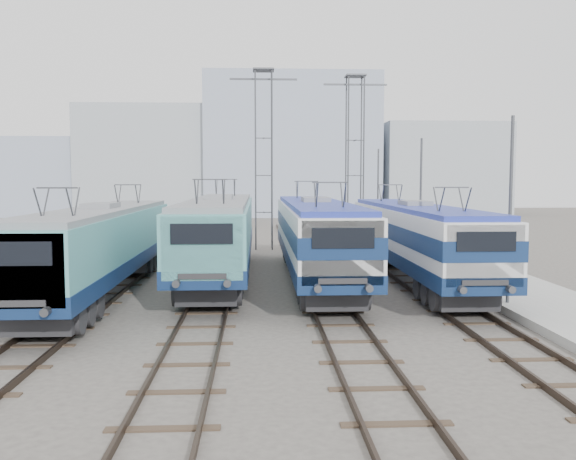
{
  "coord_description": "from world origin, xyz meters",
  "views": [
    {
      "loc": [
        -0.43,
        -19.32,
        4.76
      ],
      "look_at": [
        0.89,
        7.0,
        2.55
      ],
      "focal_mm": 38.0,
      "sensor_mm": 36.0,
      "label": 1
    }
  ],
  "objects_px": {
    "catenary_tower_east": "(355,152)",
    "locomotive_center_left": "(219,230)",
    "locomotive_far_right": "(415,235)",
    "locomotive_far_left": "(100,243)",
    "mast_mid": "(421,202)",
    "mast_rear": "(378,196)",
    "catenary_tower_west": "(264,151)",
    "locomotive_center_right": "(316,232)",
    "mast_front": "(510,214)"
  },
  "relations": [
    {
      "from": "catenary_tower_east",
      "to": "locomotive_center_left",
      "type": "bearing_deg",
      "value": -121.36
    },
    {
      "from": "locomotive_far_right",
      "to": "catenary_tower_east",
      "type": "distance_m",
      "value": 16.66
    },
    {
      "from": "locomotive_far_left",
      "to": "mast_mid",
      "type": "height_order",
      "value": "mast_mid"
    },
    {
      "from": "mast_mid",
      "to": "mast_rear",
      "type": "relative_size",
      "value": 1.0
    },
    {
      "from": "locomotive_far_right",
      "to": "catenary_tower_west",
      "type": "xyz_separation_m",
      "value": [
        -6.75,
        14.06,
        4.41
      ]
    },
    {
      "from": "catenary_tower_east",
      "to": "catenary_tower_west",
      "type": "bearing_deg",
      "value": -162.9
    },
    {
      "from": "locomotive_far_right",
      "to": "catenary_tower_west",
      "type": "bearing_deg",
      "value": 115.64
    },
    {
      "from": "catenary_tower_west",
      "to": "mast_mid",
      "type": "xyz_separation_m",
      "value": [
        8.6,
        -8.0,
        -3.14
      ]
    },
    {
      "from": "locomotive_center_right",
      "to": "mast_mid",
      "type": "height_order",
      "value": "mast_mid"
    },
    {
      "from": "locomotive_center_left",
      "to": "catenary_tower_west",
      "type": "xyz_separation_m",
      "value": [
        2.25,
        12.36,
        4.32
      ]
    },
    {
      "from": "locomotive_far_right",
      "to": "mast_mid",
      "type": "bearing_deg",
      "value": 73.03
    },
    {
      "from": "locomotive_far_left",
      "to": "locomotive_far_right",
      "type": "bearing_deg",
      "value": 10.89
    },
    {
      "from": "catenary_tower_west",
      "to": "mast_front",
      "type": "relative_size",
      "value": 1.71
    },
    {
      "from": "locomotive_center_right",
      "to": "locomotive_far_right",
      "type": "xyz_separation_m",
      "value": [
        4.5,
        -0.57,
        -0.09
      ]
    },
    {
      "from": "mast_front",
      "to": "locomotive_far_right",
      "type": "bearing_deg",
      "value": 107.31
    },
    {
      "from": "mast_mid",
      "to": "mast_rear",
      "type": "height_order",
      "value": "same"
    },
    {
      "from": "locomotive_far_right",
      "to": "mast_front",
      "type": "distance_m",
      "value": 6.35
    },
    {
      "from": "catenary_tower_east",
      "to": "mast_mid",
      "type": "height_order",
      "value": "catenary_tower_east"
    },
    {
      "from": "catenary_tower_east",
      "to": "locomotive_far_right",
      "type": "bearing_deg",
      "value": -89.11
    },
    {
      "from": "locomotive_far_right",
      "to": "locomotive_center_left",
      "type": "bearing_deg",
      "value": 169.27
    },
    {
      "from": "locomotive_far_left",
      "to": "mast_front",
      "type": "bearing_deg",
      "value": -12.28
    },
    {
      "from": "locomotive_center_right",
      "to": "mast_rear",
      "type": "height_order",
      "value": "mast_rear"
    },
    {
      "from": "locomotive_far_right",
      "to": "mast_mid",
      "type": "distance_m",
      "value": 6.46
    },
    {
      "from": "locomotive_far_left",
      "to": "mast_rear",
      "type": "relative_size",
      "value": 2.51
    },
    {
      "from": "locomotive_far_left",
      "to": "catenary_tower_east",
      "type": "relative_size",
      "value": 1.47
    },
    {
      "from": "locomotive_far_right",
      "to": "mast_front",
      "type": "xyz_separation_m",
      "value": [
        1.85,
        -5.94,
        1.26
      ]
    },
    {
      "from": "locomotive_center_left",
      "to": "locomotive_far_right",
      "type": "distance_m",
      "value": 9.16
    },
    {
      "from": "locomotive_far_right",
      "to": "mast_rear",
      "type": "bearing_deg",
      "value": 84.15
    },
    {
      "from": "locomotive_center_left",
      "to": "locomotive_far_right",
      "type": "height_order",
      "value": "locomotive_center_left"
    },
    {
      "from": "locomotive_center_left",
      "to": "locomotive_far_right",
      "type": "bearing_deg",
      "value": -10.73
    },
    {
      "from": "mast_mid",
      "to": "locomotive_center_left",
      "type": "bearing_deg",
      "value": -158.12
    },
    {
      "from": "locomotive_far_right",
      "to": "mast_mid",
      "type": "height_order",
      "value": "mast_mid"
    },
    {
      "from": "locomotive_center_left",
      "to": "mast_mid",
      "type": "height_order",
      "value": "mast_mid"
    },
    {
      "from": "locomotive_center_right",
      "to": "mast_front",
      "type": "height_order",
      "value": "mast_front"
    },
    {
      "from": "locomotive_center_left",
      "to": "mast_rear",
      "type": "height_order",
      "value": "mast_rear"
    },
    {
      "from": "catenary_tower_west",
      "to": "mast_rear",
      "type": "relative_size",
      "value": 1.71
    },
    {
      "from": "catenary_tower_west",
      "to": "mast_front",
      "type": "distance_m",
      "value": 22.0
    },
    {
      "from": "locomotive_far_right",
      "to": "mast_rear",
      "type": "relative_size",
      "value": 2.5
    },
    {
      "from": "mast_front",
      "to": "mast_rear",
      "type": "distance_m",
      "value": 24.0
    },
    {
      "from": "locomotive_center_left",
      "to": "mast_rear",
      "type": "bearing_deg",
      "value": 56.44
    },
    {
      "from": "locomotive_far_left",
      "to": "mast_mid",
      "type": "distance_m",
      "value": 17.67
    },
    {
      "from": "locomotive_center_left",
      "to": "catenary_tower_west",
      "type": "bearing_deg",
      "value": 79.68
    },
    {
      "from": "locomotive_far_left",
      "to": "mast_rear",
      "type": "height_order",
      "value": "mast_rear"
    },
    {
      "from": "mast_mid",
      "to": "mast_front",
      "type": "bearing_deg",
      "value": -90.0
    },
    {
      "from": "locomotive_far_left",
      "to": "mast_mid",
      "type": "xyz_separation_m",
      "value": [
        15.35,
        8.66,
        1.3
      ]
    },
    {
      "from": "catenary_tower_west",
      "to": "mast_mid",
      "type": "relative_size",
      "value": 1.71
    },
    {
      "from": "locomotive_far_left",
      "to": "locomotive_center_right",
      "type": "height_order",
      "value": "locomotive_center_right"
    },
    {
      "from": "locomotive_far_right",
      "to": "catenary_tower_east",
      "type": "relative_size",
      "value": 1.46
    },
    {
      "from": "mast_rear",
      "to": "locomotive_far_right",
      "type": "bearing_deg",
      "value": -95.85
    },
    {
      "from": "locomotive_far_left",
      "to": "mast_rear",
      "type": "distance_m",
      "value": 25.77
    }
  ]
}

